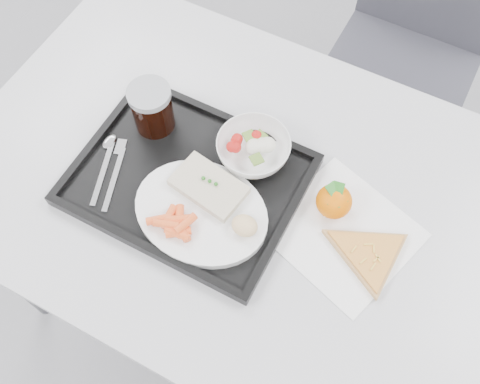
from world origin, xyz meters
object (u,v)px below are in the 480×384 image
pizza_slice (369,254)px  dinner_plate (201,212)px  chair (413,37)px  cola_glass (152,108)px  tangerine (334,201)px  table (242,198)px  tray (188,180)px  salad_bowl (254,149)px

pizza_slice → dinner_plate: bearing=-166.7°
chair → cola_glass: chair is taller
tangerine → table: bearing=-170.5°
table → pizza_slice: bearing=-5.8°
tray → cola_glass: (-0.13, 0.09, 0.06)m
salad_bowl → cola_glass: bearing=-173.2°
chair → salad_bowl: 0.78m
table → tray: (-0.10, -0.05, 0.08)m
salad_bowl → table: bearing=-83.9°
tray → salad_bowl: bearing=50.9°
pizza_slice → cola_glass: bearing=172.7°
salad_bowl → cola_glass: 0.23m
cola_glass → tangerine: (0.42, -0.01, -0.04)m
tangerine → pizza_slice: bearing=-30.9°
salad_bowl → tangerine: tangerine is taller
table → salad_bowl: 0.12m
salad_bowl → cola_glass: cola_glass is taller
tangerine → pizza_slice: tangerine is taller
chair → pizza_slice: bearing=-81.3°
salad_bowl → pizza_slice: size_ratio=0.73×
chair → salad_bowl: bearing=-103.5°
chair → pizza_slice: size_ratio=4.49×
tangerine → pizza_slice: 0.12m
table → tangerine: bearing=9.5°
dinner_plate → tangerine: (0.22, 0.14, 0.01)m
chair → dinner_plate: (-0.20, -0.88, 0.24)m
chair → tangerine: (0.02, -0.75, 0.25)m
dinner_plate → pizza_slice: (0.32, 0.08, -0.01)m
chair → salad_bowl: size_ratio=6.11×
table → tangerine: tangerine is taller
table → tray: size_ratio=2.67×
dinner_plate → tangerine: 0.26m
table → dinner_plate: (-0.03, -0.11, 0.09)m
table → pizza_slice: 0.30m
pizza_slice → tray: bearing=-177.0°
table → tangerine: size_ratio=13.70×
salad_bowl → dinner_plate: bearing=-99.3°
tray → pizza_slice: 0.39m
dinner_plate → cola_glass: 0.25m
cola_glass → pizza_slice: size_ratio=0.52×
dinner_plate → tray: bearing=138.7°
dinner_plate → pizza_slice: bearing=13.3°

